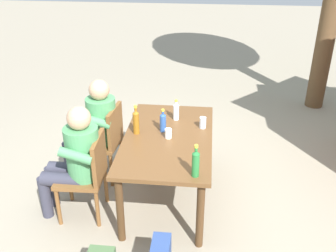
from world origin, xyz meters
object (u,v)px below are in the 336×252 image
object	(u,v)px
person_in_white_shirt	(95,124)
bottle_blue	(163,122)
bottle_amber	(136,121)
chair_near_left	(106,138)
chair_near_right	(88,172)
bottle_clear	(176,111)
bottle_green	(196,163)
person_in_plaid_shirt	(75,157)
cup_white	(168,133)
dining_table	(168,145)
cup_glass	(203,123)

from	to	relation	value
person_in_white_shirt	bottle_blue	bearing A→B (deg)	73.77
bottle_amber	chair_near_left	bearing A→B (deg)	-125.64
chair_near_right	bottle_clear	size ratio (longest dim) A/B	3.79
bottle_green	bottle_clear	world-z (taller)	bottle_green
person_in_white_shirt	person_in_plaid_shirt	size ratio (longest dim) A/B	1.00
bottle_amber	cup_white	xyz separation A→B (m)	(0.06, 0.33, -0.08)
chair_near_left	person_in_white_shirt	size ratio (longest dim) A/B	0.74
dining_table	person_in_plaid_shirt	size ratio (longest dim) A/B	1.29
bottle_amber	cup_glass	world-z (taller)	bottle_amber
person_in_plaid_shirt	bottle_clear	size ratio (longest dim) A/B	5.13
chair_near_left	bottle_amber	distance (m)	0.63
bottle_clear	cup_white	xyz separation A→B (m)	(0.42, -0.04, -0.05)
bottle_blue	bottle_clear	xyz separation A→B (m)	(-0.28, 0.11, -0.01)
person_in_white_shirt	cup_white	bearing A→B (deg)	66.84
chair_near_left	cup_glass	size ratio (longest dim) A/B	7.36
person_in_white_shirt	cup_glass	world-z (taller)	person_in_white_shirt
chair_near_left	bottle_amber	bearing A→B (deg)	54.36
bottle_clear	cup_white	distance (m)	0.42
person_in_plaid_shirt	bottle_amber	xyz separation A→B (m)	(-0.38, 0.52, 0.21)
person_in_white_shirt	bottle_clear	world-z (taller)	person_in_white_shirt
chair_near_left	cup_glass	world-z (taller)	chair_near_left
chair_near_left	bottle_amber	world-z (taller)	bottle_amber
chair_near_right	cup_white	bearing A→B (deg)	113.25
bottle_amber	cup_white	bearing A→B (deg)	79.42
bottle_green	person_in_white_shirt	bearing A→B (deg)	-130.97
chair_near_left	person_in_white_shirt	xyz separation A→B (m)	(-0.01, -0.11, 0.17)
bottle_clear	cup_glass	distance (m)	0.34
chair_near_right	bottle_clear	world-z (taller)	bottle_clear
chair_near_right	cup_glass	distance (m)	1.25
cup_glass	cup_white	world-z (taller)	cup_glass
bottle_blue	bottle_clear	bearing A→B (deg)	159.20
person_in_plaid_shirt	bottle_amber	bearing A→B (deg)	126.37
cup_glass	bottle_amber	bearing A→B (deg)	-73.81
chair_near_right	bottle_clear	bearing A→B (deg)	133.42
bottle_blue	bottle_amber	size ratio (longest dim) A/B	0.79
dining_table	bottle_amber	xyz separation A→B (m)	(-0.04, -0.33, 0.23)
chair_near_left	bottle_clear	distance (m)	0.86
dining_table	cup_white	distance (m)	0.15
chair_near_right	person_in_plaid_shirt	world-z (taller)	person_in_plaid_shirt
person_in_plaid_shirt	bottle_blue	world-z (taller)	person_in_plaid_shirt
cup_glass	cup_white	xyz separation A→B (m)	(0.25, -0.33, -0.01)
bottle_clear	cup_white	size ratio (longest dim) A/B	2.33
dining_table	chair_near_left	xyz separation A→B (m)	(-0.34, -0.74, -0.15)
cup_glass	chair_near_right	bearing A→B (deg)	-61.92
chair_near_left	bottle_clear	bearing A→B (deg)	94.61
person_in_white_shirt	dining_table	bearing A→B (deg)	67.93
person_in_plaid_shirt	bottle_clear	xyz separation A→B (m)	(-0.74, 0.89, 0.18)
chair_near_left	bottle_clear	size ratio (longest dim) A/B	3.79
dining_table	chair_near_left	world-z (taller)	chair_near_left
dining_table	cup_glass	xyz separation A→B (m)	(-0.23, 0.34, 0.15)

